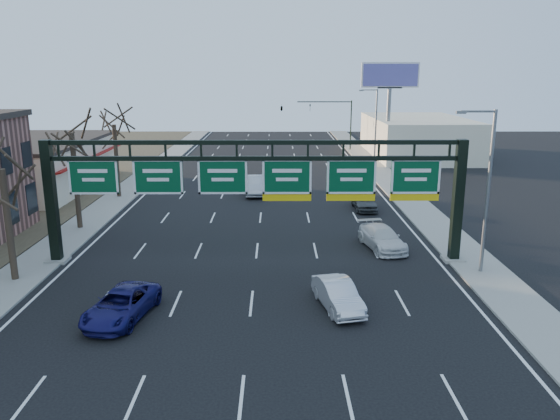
{
  "coord_description": "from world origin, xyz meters",
  "views": [
    {
      "loc": [
        1.21,
        -22.53,
        10.89
      ],
      "look_at": [
        1.43,
        7.74,
        3.2
      ],
      "focal_mm": 35.0,
      "sensor_mm": 36.0,
      "label": 1
    }
  ],
  "objects_px": {
    "car_silver_sedan": "(338,295)",
    "car_white_wagon": "(382,238)",
    "car_blue_suv": "(121,305)",
    "sign_gantry": "(258,185)"
  },
  "relations": [
    {
      "from": "car_blue_suv",
      "to": "car_silver_sedan",
      "type": "relative_size",
      "value": 1.16
    },
    {
      "from": "car_blue_suv",
      "to": "car_silver_sedan",
      "type": "bearing_deg",
      "value": 16.95
    },
    {
      "from": "car_silver_sedan",
      "to": "car_white_wagon",
      "type": "distance_m",
      "value": 9.77
    },
    {
      "from": "sign_gantry",
      "to": "car_white_wagon",
      "type": "relative_size",
      "value": 5.15
    },
    {
      "from": "car_blue_suv",
      "to": "car_white_wagon",
      "type": "bearing_deg",
      "value": 47.22
    },
    {
      "from": "sign_gantry",
      "to": "car_silver_sedan",
      "type": "relative_size",
      "value": 6.01
    },
    {
      "from": "car_silver_sedan",
      "to": "car_white_wagon",
      "type": "relative_size",
      "value": 0.86
    },
    {
      "from": "car_silver_sedan",
      "to": "car_white_wagon",
      "type": "height_order",
      "value": "car_white_wagon"
    },
    {
      "from": "sign_gantry",
      "to": "car_blue_suv",
      "type": "bearing_deg",
      "value": -127.95
    },
    {
      "from": "car_blue_suv",
      "to": "car_white_wagon",
      "type": "xyz_separation_m",
      "value": [
        13.71,
        10.05,
        0.03
      ]
    }
  ]
}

